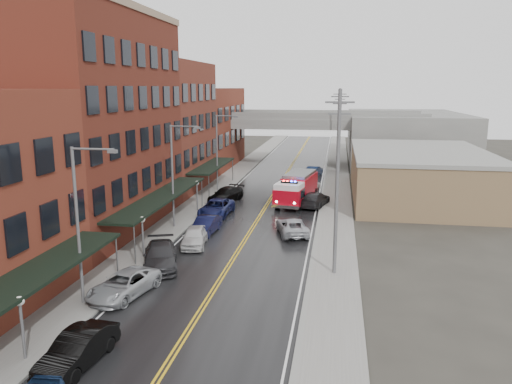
{
  "coord_description": "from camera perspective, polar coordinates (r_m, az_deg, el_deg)",
  "views": [
    {
      "loc": [
        7.19,
        -16.45,
        12.08
      ],
      "look_at": [
        0.12,
        26.27,
        3.0
      ],
      "focal_mm": 35.0,
      "sensor_mm": 36.0,
      "label": 1
    }
  ],
  "objects": [
    {
      "name": "curb_right",
      "position": [
        48.0,
        7.27,
        -2.74
      ],
      "size": [
        0.3,
        160.0,
        0.15
      ],
      "primitive_type": "cube",
      "color": "gray",
      "rests_on": "ground"
    },
    {
      "name": "utility_pole_0",
      "position": [
        31.97,
        9.27,
        1.29
      ],
      "size": [
        1.8,
        0.24,
        12.0
      ],
      "color": "#59595B",
      "rests_on": "ground"
    },
    {
      "name": "curb_left",
      "position": [
        49.66,
        -5.87,
        -2.21
      ],
      "size": [
        0.3,
        160.0,
        0.15
      ],
      "primitive_type": "cube",
      "color": "gray",
      "rests_on": "ground"
    },
    {
      "name": "parked_car_left_7",
      "position": [
        53.79,
        -3.47,
        -0.32
      ],
      "size": [
        3.61,
        5.67,
        1.53
      ],
      "primitive_type": "imported",
      "rotation": [
        0.0,
        0.0,
        -0.3
      ],
      "color": "black",
      "rests_on": "ground"
    },
    {
      "name": "parked_car_left_2",
      "position": [
        30.85,
        -14.86,
        -10.2
      ],
      "size": [
        3.42,
        5.49,
        1.42
      ],
      "primitive_type": "imported",
      "rotation": [
        0.0,
        0.0,
        -0.22
      ],
      "color": "#9B9FA3",
      "rests_on": "ground"
    },
    {
      "name": "awning_1",
      "position": [
        43.06,
        -10.76,
        -0.55
      ],
      "size": [
        2.6,
        18.0,
        3.09
      ],
      "color": "black",
      "rests_on": "ground"
    },
    {
      "name": "parked_car_right_3",
      "position": [
        69.65,
        6.65,
        2.38
      ],
      "size": [
        2.4,
        4.65,
        1.46
      ],
      "primitive_type": "imported",
      "rotation": [
        0.0,
        0.0,
        2.94
      ],
      "color": "#0E1A34",
      "rests_on": "ground"
    },
    {
      "name": "right_far_block",
      "position": [
        87.5,
        16.55,
        6.06
      ],
      "size": [
        18.0,
        30.0,
        8.0
      ],
      "primitive_type": "cube",
      "color": "slate",
      "rests_on": "ground"
    },
    {
      "name": "parked_car_right_1",
      "position": [
        51.94,
        6.76,
        -0.82
      ],
      "size": [
        3.3,
        5.62,
        1.53
      ],
      "primitive_type": "imported",
      "rotation": [
        0.0,
        0.0,
        2.91
      ],
      "color": "black",
      "rests_on": "ground"
    },
    {
      "name": "parked_car_left_4",
      "position": [
        39.12,
        -7.06,
        -5.08
      ],
      "size": [
        2.44,
        4.64,
        1.5
      ],
      "primitive_type": "imported",
      "rotation": [
        0.0,
        0.0,
        0.16
      ],
      "color": "silver",
      "rests_on": "ground"
    },
    {
      "name": "parked_car_right_2",
      "position": [
        60.03,
        6.18,
        0.82
      ],
      "size": [
        2.77,
        4.27,
        1.35
      ],
      "primitive_type": "imported",
      "rotation": [
        0.0,
        0.0,
        2.82
      ],
      "color": "silver",
      "rests_on": "ground"
    },
    {
      "name": "utility_pole_2",
      "position": [
        71.68,
        9.45,
        7.06
      ],
      "size": [
        1.8,
        0.24,
        12.0
      ],
      "color": "#59595B",
      "rests_on": "ground"
    },
    {
      "name": "globe_lamp_0",
      "position": [
        24.91,
        -25.3,
        -12.44
      ],
      "size": [
        0.44,
        0.44,
        3.12
      ],
      "color": "#59595B",
      "rests_on": "ground"
    },
    {
      "name": "globe_lamp_1",
      "position": [
        36.51,
        -12.86,
        -3.98
      ],
      "size": [
        0.44,
        0.44,
        3.12
      ],
      "color": "#59595B",
      "rests_on": "ground"
    },
    {
      "name": "brick_building_far",
      "position": [
        77.46,
        -6.02,
        7.28
      ],
      "size": [
        9.0,
        20.0,
        12.0
      ],
      "primitive_type": "cube",
      "color": "maroon",
      "rests_on": "ground"
    },
    {
      "name": "brick_building_b",
      "position": [
        44.56,
        -18.15,
        7.3
      ],
      "size": [
        9.0,
        20.0,
        18.0
      ],
      "primitive_type": "cube",
      "color": "#5A2217",
      "rests_on": "ground"
    },
    {
      "name": "overpass",
      "position": [
        79.01,
        4.19,
        7.39
      ],
      "size": [
        40.0,
        10.0,
        7.5
      ],
      "color": "slate",
      "rests_on": "ground"
    },
    {
      "name": "brick_building_c",
      "position": [
        60.7,
        -10.44,
        7.32
      ],
      "size": [
        9.0,
        15.0,
        15.0
      ],
      "primitive_type": "cube",
      "color": "brown",
      "rests_on": "ground"
    },
    {
      "name": "street_lamp_1",
      "position": [
        43.27,
        -9.25,
        2.52
      ],
      "size": [
        2.64,
        0.22,
        9.0
      ],
      "color": "#59595B",
      "rests_on": "ground"
    },
    {
      "name": "street_lamp_2",
      "position": [
        58.5,
        -4.26,
        5.04
      ],
      "size": [
        2.64,
        0.22,
        9.0
      ],
      "color": "#59595B",
      "rests_on": "ground"
    },
    {
      "name": "globe_lamp_2",
      "position": [
        49.37,
        -6.77,
        0.35
      ],
      "size": [
        0.44,
        0.44,
        3.12
      ],
      "color": "#59595B",
      "rests_on": "ground"
    },
    {
      "name": "parked_car_right_0",
      "position": [
        41.99,
        4.15,
        -3.94
      ],
      "size": [
        3.45,
        5.31,
        1.36
      ],
      "primitive_type": "imported",
      "rotation": [
        0.0,
        0.0,
        3.4
      ],
      "color": "#AAACB2",
      "rests_on": "ground"
    },
    {
      "name": "sidewalk_right",
      "position": [
        47.97,
        9.24,
        -2.81
      ],
      "size": [
        3.0,
        160.0,
        0.15
      ],
      "primitive_type": "cube",
      "color": "slate",
      "rests_on": "ground"
    },
    {
      "name": "tan_building",
      "position": [
        57.93,
        18.02,
        1.74
      ],
      "size": [
        14.0,
        22.0,
        5.0
      ],
      "primitive_type": "cube",
      "color": "#8A6B4A",
      "rests_on": "ground"
    },
    {
      "name": "road",
      "position": [
        48.53,
        0.58,
        -2.56
      ],
      "size": [
        11.0,
        160.0,
        0.02
      ],
      "primitive_type": "cube",
      "color": "black",
      "rests_on": "ground"
    },
    {
      "name": "utility_pole_1",
      "position": [
        51.77,
        9.39,
        5.28
      ],
      "size": [
        1.8,
        0.24,
        12.0
      ],
      "color": "#59595B",
      "rests_on": "ground"
    },
    {
      "name": "awning_0",
      "position": [
        26.76,
        -24.94,
        -9.17
      ],
      "size": [
        2.6,
        16.0,
        3.09
      ],
      "color": "black",
      "rests_on": "ground"
    },
    {
      "name": "parked_car_left_5",
      "position": [
        42.26,
        -5.76,
        -3.79
      ],
      "size": [
        1.9,
        4.56,
        1.47
      ],
      "primitive_type": "imported",
      "rotation": [
        0.0,
        0.0,
        -0.08
      ],
      "color": "black",
      "rests_on": "ground"
    },
    {
      "name": "awning_2",
      "position": [
        59.51,
        -5.0,
        3.01
      ],
      "size": [
        2.6,
        13.0,
        3.09
      ],
      "color": "black",
      "rests_on": "ground"
    },
    {
      "name": "sidewalk_left",
      "position": [
        50.11,
        -7.7,
        -2.13
      ],
      "size": [
        3.0,
        160.0,
        0.15
      ],
      "primitive_type": "cube",
      "color": "slate",
      "rests_on": "ground"
    },
    {
      "name": "parked_car_left_6",
      "position": [
        48.0,
        -4.56,
        -1.82
      ],
      "size": [
        2.77,
        5.65,
        1.55
      ],
      "primitive_type": "imported",
      "rotation": [
        0.0,
        0.0,
        -0.04
      ],
      "color": "#141A4B",
      "rests_on": "ground"
    },
    {
      "name": "fire_truck",
      "position": [
        52.97,
        4.64,
        0.5
      ],
      "size": [
        4.56,
        8.9,
        3.13
      ],
      "rotation": [
        0.0,
        0.0,
        -0.17
      ],
      "color": "#AE0817",
      "rests_on": "ground"
    },
    {
      "name": "street_lamp_0",
      "position": [
        28.88,
        -19.35,
        -2.65
      ],
      "size": [
        2.64,
        0.22,
        9.0
      ],
      "color": "#59595B",
      "rests_on": "ground"
    },
    {
      "name": "parked_car_left_1",
      "position": [
        24.36,
        -19.71,
        -16.6
      ],
      "size": [
        2.03,
        4.74,
        1.52
      ],
      "primitive_type": "imported",
      "rotation": [
        0.0,
        0.0,
        -0.09
      ],
      "color": "black",
      "rests_on": "ground"
    },
    {
      "name": "parked_car_left_3",
      "position": [
        35.01,
        -10.87,
        -7.18
      ],
      "size": [
        3.91,
        5.9,
        1.59
      ],
      "primitive_type": "imported",
      "rotation": [
        0.0,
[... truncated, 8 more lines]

